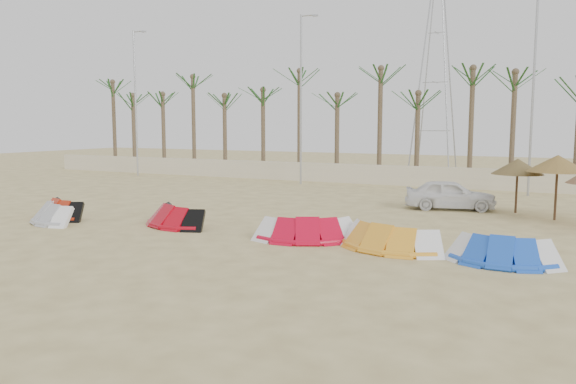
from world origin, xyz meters
The scene contains 16 objects.
ground centered at (0.00, 0.00, 0.00)m, with size 120.00×120.00×0.00m, color #DAC685.
boundary_wall centered at (0.00, 22.00, 0.65)m, with size 60.00×0.30×1.30m, color beige.
palm_line centered at (0.67, 23.50, 6.44)m, with size 52.00×4.00×7.70m.
lamp_a centered at (-19.96, 20.00, 5.77)m, with size 1.25×0.14×11.00m.
lamp_b centered at (-5.96, 20.00, 5.77)m, with size 1.25×0.14×11.00m.
lamp_c centered at (8.04, 20.00, 5.77)m, with size 1.25×0.14×11.00m.
pylon centered at (1.00, 28.00, 0.00)m, with size 3.00×3.00×14.00m, color #A5A8AD, non-canonical shape.
kite_grey centered at (-8.72, 2.41, 0.42)m, with size 3.47×2.61×0.90m.
kite_red_left centered at (-9.29, 3.25, 0.42)m, with size 3.29×2.18×0.90m.
kite_red_mid centered at (-3.82, 4.03, 0.42)m, with size 3.83×2.63×0.90m.
kite_red_right centered at (2.00, 3.77, 0.42)m, with size 3.97×2.77×0.90m.
kite_orange centered at (4.85, 3.64, 0.42)m, with size 3.96×2.41×0.90m.
kite_blue centered at (8.33, 3.20, 0.42)m, with size 3.11×1.58×0.90m.
parasol_left centered at (7.89, 13.15, 2.09)m, with size 2.27×2.27×2.45m.
parasol_right centered at (9.51, 11.83, 2.36)m, with size 2.45×2.45×2.72m.
car centered at (5.03, 12.93, 0.70)m, with size 1.66×4.12×1.40m, color white.
Camera 1 is at (9.80, -13.75, 3.96)m, focal length 35.00 mm.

